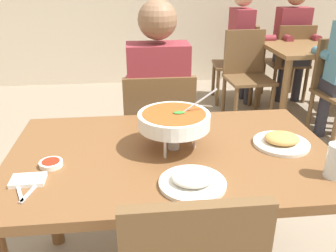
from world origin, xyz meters
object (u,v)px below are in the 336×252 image
at_px(chair_diner_main, 159,133).
at_px(rice_plate, 193,180).
at_px(diner_main, 158,96).
at_px(chair_bg_window, 246,70).
at_px(chair_bg_left, 241,59).
at_px(chair_bg_middle, 290,59).
at_px(dining_table_main, 172,173).
at_px(dining_table_far, 316,59).
at_px(curry_bowl, 174,120).
at_px(appetizer_plate, 281,141).
at_px(sauce_dish, 51,163).
at_px(drink_glass, 336,163).
at_px(patron_bg_left, 244,39).
at_px(patron_bg_middle, 292,37).

height_order(chair_diner_main, rice_plate, chair_diner_main).
distance_m(diner_main, chair_bg_window, 1.74).
distance_m(chair_bg_left, chair_bg_middle, 0.56).
xyz_separation_m(dining_table_main, dining_table_far, (1.72, 2.08, -0.03)).
distance_m(dining_table_main, dining_table_far, 2.70).
distance_m(diner_main, chair_bg_left, 2.22).
relative_size(curry_bowl, appetizer_plate, 1.39).
distance_m(sauce_dish, chair_bg_middle, 3.42).
bearing_deg(drink_glass, rice_plate, -179.70).
bearing_deg(chair_bg_middle, chair_bg_window, -146.38).
xyz_separation_m(appetizer_plate, patron_bg_left, (0.64, 2.60, -0.03)).
relative_size(appetizer_plate, drink_glass, 1.85).
relative_size(curry_bowl, chair_bg_middle, 0.37).
relative_size(sauce_dish, patron_bg_left, 0.07).
bearing_deg(patron_bg_left, sauce_dish, -120.83).
relative_size(dining_table_main, patron_bg_left, 1.04).
relative_size(patron_bg_left, patron_bg_middle, 1.00).
height_order(chair_diner_main, curry_bowl, curry_bowl).
xyz_separation_m(chair_bg_window, patron_bg_middle, (0.68, 0.50, 0.24)).
bearing_deg(chair_diner_main, curry_bowl, -89.02).
xyz_separation_m(chair_bg_middle, patron_bg_middle, (0.03, 0.06, 0.24)).
bearing_deg(chair_bg_middle, drink_glass, -111.40).
distance_m(chair_diner_main, curry_bowl, 0.78).
relative_size(appetizer_plate, chair_bg_left, 0.27).
height_order(diner_main, appetizer_plate, diner_main).
distance_m(dining_table_far, patron_bg_left, 0.81).
distance_m(curry_bowl, patron_bg_left, 2.81).
bearing_deg(patron_bg_middle, curry_bowl, -122.96).
bearing_deg(chair_diner_main, drink_glass, -59.58).
height_order(rice_plate, chair_bg_left, chair_bg_left).
bearing_deg(chair_bg_middle, dining_table_far, -85.27).
xyz_separation_m(chair_diner_main, curry_bowl, (0.01, -0.68, 0.37)).
relative_size(sauce_dish, chair_bg_middle, 0.10).
bearing_deg(drink_glass, patron_bg_middle, 68.58).
bearing_deg(appetizer_plate, drink_glass, -71.65).
bearing_deg(diner_main, chair_bg_left, 59.44).
xyz_separation_m(drink_glass, chair_bg_window, (0.45, 2.40, -0.30)).
distance_m(appetizer_plate, patron_bg_middle, 2.90).
xyz_separation_m(diner_main, drink_glass, (0.57, -1.00, 0.06)).
distance_m(rice_plate, patron_bg_middle, 3.34).
relative_size(curry_bowl, patron_bg_left, 0.25).
bearing_deg(chair_bg_middle, diner_main, -132.49).
xyz_separation_m(curry_bowl, dining_table_far, (1.71, 2.05, -0.26)).
relative_size(chair_diner_main, diner_main, 0.69).
bearing_deg(chair_bg_window, rice_plate, -112.16).
distance_m(chair_bg_middle, chair_bg_window, 0.79).
bearing_deg(chair_diner_main, dining_table_far, 38.47).
relative_size(chair_diner_main, dining_table_far, 0.90).
relative_size(sauce_dish, patron_bg_middle, 0.07).
height_order(patron_bg_left, patron_bg_middle, same).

